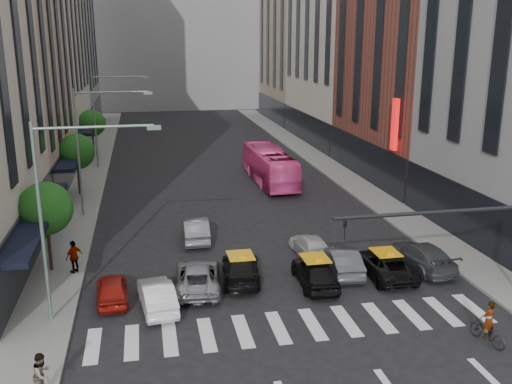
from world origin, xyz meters
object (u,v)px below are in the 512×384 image
motorcycle (487,332)px  pedestrian_far (74,257)px  streetlamp_mid (91,135)px  taxi_center (315,272)px  car_red (112,289)px  taxi_left (241,268)px  streetlamp_near (62,196)px  streetlamp_far (104,108)px  bus (270,166)px  car_white_front (157,295)px  pedestrian_near (42,375)px

motorcycle → pedestrian_far: bearing=-45.2°
streetlamp_mid → taxi_center: (11.94, -14.52, -5.15)m
streetlamp_mid → car_red: size_ratio=2.42×
taxi_left → pedestrian_far: (-8.71, 2.47, 0.36)m
car_red → taxi_left: size_ratio=0.78×
taxi_center → motorcycle: (5.44, -7.00, -0.25)m
motorcycle → pedestrian_far: pedestrian_far is taller
streetlamp_near → taxi_left: (8.28, 2.89, -5.21)m
streetlamp_far → streetlamp_mid: bearing=-90.0°
taxi_left → motorcycle: 12.39m
taxi_center → bus: size_ratio=0.40×
taxi_left → bus: (6.08, 20.21, 0.86)m
streetlamp_mid → taxi_center: 19.49m
taxi_center → motorcycle: size_ratio=2.31×
car_white_front → pedestrian_near: pedestrian_near is taller
streetlamp_mid → pedestrian_near: streetlamp_mid is taller
streetlamp_near → taxi_center: 13.09m
streetlamp_near → car_red: streetlamp_near is taller
streetlamp_mid → streetlamp_far: bearing=90.0°
streetlamp_mid → motorcycle: bearing=-51.1°
streetlamp_far → motorcycle: bearing=-65.1°
taxi_left → pedestrian_near: 12.35m
streetlamp_near → pedestrian_far: size_ratio=4.97×
motorcycle → bus: bearing=-97.8°
motorcycle → streetlamp_far: bearing=-78.9°
streetlamp_near → pedestrian_near: size_ratio=5.35×
streetlamp_far → pedestrian_near: size_ratio=5.35×
streetlamp_far → pedestrian_far: (-0.43, -26.64, -4.85)m
car_white_front → motorcycle: bearing=149.4°
taxi_center → car_white_front: bearing=9.0°
streetlamp_mid → motorcycle: size_ratio=4.71×
taxi_left → pedestrian_near: (-8.64, -8.82, 0.30)m
motorcycle → taxi_left: bearing=-56.5°
streetlamp_mid → streetlamp_far: size_ratio=1.00×
bus → streetlamp_near: bearing=56.9°
car_red → streetlamp_near: bearing=41.2°
streetlamp_mid → car_white_front: (3.82, -15.56, -5.22)m
car_white_front → motorcycle: car_white_front is taller
car_white_front → taxi_center: 8.19m
car_white_front → pedestrian_far: pedestrian_far is taller
taxi_center → pedestrian_far: pedestrian_far is taller
streetlamp_mid → pedestrian_near: 22.48m
taxi_center → streetlamp_mid: bearing=-48.9°
taxi_center → motorcycle: taxi_center is taller
taxi_center → car_red: bearing=0.7°
car_red → pedestrian_near: size_ratio=2.21×
streetlamp_near → taxi_left: size_ratio=1.89×
car_white_front → motorcycle: 14.81m
taxi_left → streetlamp_near: bearing=26.8°
motorcycle → pedestrian_far: 20.88m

